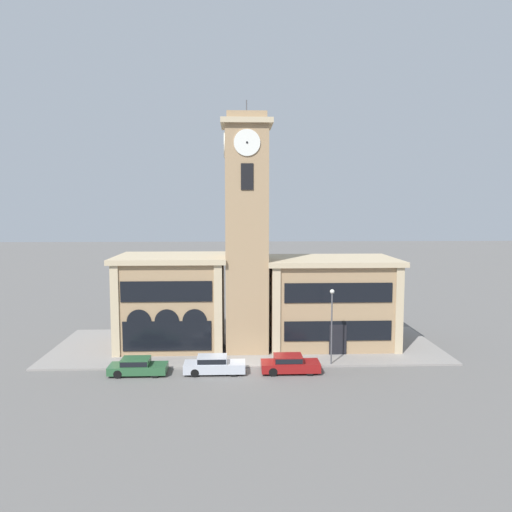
{
  "coord_description": "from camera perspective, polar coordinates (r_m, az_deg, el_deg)",
  "views": [
    {
      "loc": [
        -0.95,
        -39.13,
        12.95
      ],
      "look_at": [
        0.75,
        3.12,
        8.81
      ],
      "focal_mm": 35.0,
      "sensor_mm": 36.0,
      "label": 1
    }
  ],
  "objects": [
    {
      "name": "parked_car_near",
      "position": [
        40.66,
        -13.42,
        -12.13
      ],
      "size": [
        4.46,
        1.85,
        1.3
      ],
      "rotation": [
        0.0,
        0.0,
        0.0
      ],
      "color": "#285633",
      "rests_on": "ground_plane"
    },
    {
      "name": "town_hall_right_wing",
      "position": [
        47.74,
        8.44,
        -5.1
      ],
      "size": [
        12.16,
        8.44,
        8.23
      ],
      "color": "#9E7F5B",
      "rests_on": "ground_plane"
    },
    {
      "name": "parked_car_far",
      "position": [
        40.12,
        3.85,
        -12.15
      ],
      "size": [
        4.59,
        1.88,
        1.4
      ],
      "rotation": [
        0.0,
        0.0,
        0.0
      ],
      "color": "maroon",
      "rests_on": "ground_plane"
    },
    {
      "name": "street_lamp",
      "position": [
        41.29,
        8.66,
        -6.76
      ],
      "size": [
        0.36,
        0.36,
        6.19
      ],
      "color": "#4C4C51",
      "rests_on": "sidewalk_kerb"
    },
    {
      "name": "town_hall_left_wing",
      "position": [
        47.26,
        -9.53,
        -5.05
      ],
      "size": [
        10.18,
        8.44,
        8.52
      ],
      "color": "#9E7F5B",
      "rests_on": "ground_plane"
    },
    {
      "name": "clock_tower",
      "position": [
        44.17,
        -1.07,
        2.49
      ],
      "size": [
        4.41,
        4.41,
        22.19
      ],
      "color": "#9E7F5B",
      "rests_on": "ground_plane"
    },
    {
      "name": "ground_plane",
      "position": [
        41.22,
        -0.89,
        -12.72
      ],
      "size": [
        300.0,
        300.0,
        0.0
      ],
      "primitive_type": "plane",
      "color": "#605E5B"
    },
    {
      "name": "parked_car_mid",
      "position": [
        39.95,
        -4.85,
        -12.24
      ],
      "size": [
        4.78,
        1.73,
        1.41
      ],
      "rotation": [
        0.0,
        0.0,
        0.0
      ],
      "color": "#B2B7C1",
      "rests_on": "ground_plane"
    },
    {
      "name": "sidewalk_kerb",
      "position": [
        47.35,
        -1.09,
        -10.19
      ],
      "size": [
        35.24,
        12.86,
        0.15
      ],
      "color": "gray",
      "rests_on": "ground_plane"
    }
  ]
}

